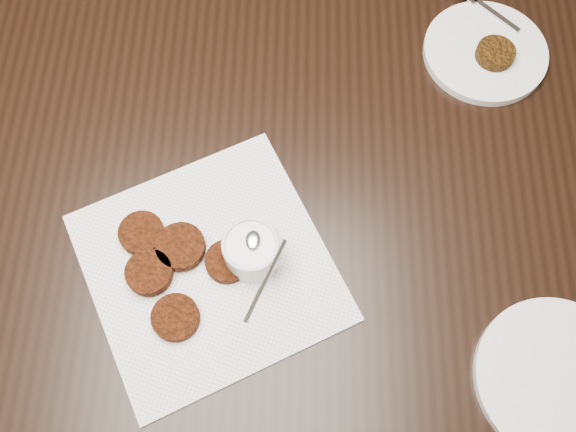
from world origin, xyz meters
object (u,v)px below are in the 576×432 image
object	(u,v)px
sauce_ramekin	(250,243)
table	(207,281)
napkin	(209,267)
plate_empty	(558,380)
plate_with_patty	(486,49)

from	to	relation	value
sauce_ramekin	table	bearing A→B (deg)	146.49
napkin	sauce_ramekin	xyz separation A→B (m)	(0.06, 0.02, 0.06)
plate_empty	napkin	bearing A→B (deg)	162.77
table	napkin	world-z (taller)	napkin
napkin	plate_empty	bearing A→B (deg)	-17.23
plate_with_patty	napkin	bearing A→B (deg)	-138.38
sauce_ramekin	plate_with_patty	size ratio (longest dim) A/B	0.55
napkin	sauce_ramekin	world-z (taller)	sauce_ramekin
sauce_ramekin	plate_empty	xyz separation A→B (m)	(0.42, -0.17, -0.05)
napkin	plate_with_patty	world-z (taller)	plate_with_patty
plate_with_patty	plate_empty	bearing A→B (deg)	-85.23
table	plate_empty	bearing A→B (deg)	-24.37
napkin	plate_with_patty	xyz separation A→B (m)	(0.44, 0.39, 0.01)
napkin	table	bearing A→B (deg)	120.12
sauce_ramekin	plate_empty	distance (m)	0.46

